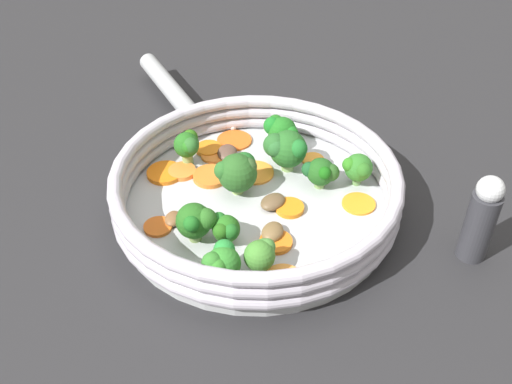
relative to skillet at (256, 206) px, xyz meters
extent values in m
plane|color=#242426|center=(0.00, 0.00, -0.01)|extent=(4.00, 4.00, 0.00)
cylinder|color=#B2B5B7|center=(0.00, 0.00, 0.00)|extent=(0.33, 0.33, 0.01)
torus|color=#B6AFBD|center=(0.00, 0.00, 0.02)|extent=(0.34, 0.34, 0.02)
torus|color=#B6AFBD|center=(0.00, 0.00, 0.03)|extent=(0.34, 0.34, 0.02)
torus|color=#B6AFBD|center=(0.00, 0.00, 0.05)|extent=(0.34, 0.34, 0.02)
cylinder|color=#999B9E|center=(-0.01, 0.27, 0.02)|extent=(0.03, 0.21, 0.03)
sphere|color=#B6B6B6|center=(0.04, 0.15, 0.01)|extent=(0.01, 0.01, 0.01)
sphere|color=#B5B7B4|center=(-0.05, 0.15, 0.01)|extent=(0.01, 0.01, 0.01)
cylinder|color=orange|center=(-0.06, 0.09, 0.01)|extent=(0.04, 0.04, 0.01)
cylinder|color=orange|center=(0.03, -0.03, 0.01)|extent=(0.05, 0.05, 0.01)
cylinder|color=orange|center=(0.02, 0.05, 0.01)|extent=(0.05, 0.05, 0.00)
cylinder|color=orange|center=(0.11, -0.06, 0.01)|extent=(0.05, 0.05, 0.00)
cylinder|color=orange|center=(-0.08, 0.10, 0.01)|extent=(0.06, 0.06, 0.01)
cylinder|color=orange|center=(-0.03, 0.07, 0.01)|extent=(0.05, 0.05, 0.01)
cylinder|color=orange|center=(-0.01, 0.12, 0.01)|extent=(0.04, 0.04, 0.01)
cylinder|color=orange|center=(-0.01, -0.07, 0.01)|extent=(0.04, 0.04, 0.01)
cylinder|color=orange|center=(-0.12, 0.01, 0.01)|extent=(0.05, 0.05, 0.00)
cylinder|color=orange|center=(0.10, 0.04, 0.01)|extent=(0.03, 0.03, 0.00)
cylinder|color=#F9953E|center=(-0.03, -0.13, 0.01)|extent=(0.06, 0.06, 0.00)
cylinder|color=orange|center=(-0.01, 0.11, 0.01)|extent=(0.05, 0.05, 0.00)
cylinder|color=orange|center=(0.03, 0.13, 0.01)|extent=(0.06, 0.06, 0.00)
cylinder|color=#8DB563|center=(0.06, 0.04, 0.02)|extent=(0.02, 0.02, 0.02)
sphere|color=#245E22|center=(0.06, 0.04, 0.04)|extent=(0.05, 0.05, 0.05)
sphere|color=#28612B|center=(0.05, 0.04, 0.05)|extent=(0.03, 0.03, 0.03)
sphere|color=#255B26|center=(0.05, 0.05, 0.05)|extent=(0.03, 0.03, 0.03)
sphere|color=#1D6626|center=(0.07, 0.02, 0.05)|extent=(0.02, 0.02, 0.02)
cylinder|color=#8DAF5D|center=(-0.01, 0.03, 0.02)|extent=(0.01, 0.01, 0.02)
sphere|color=#265620|center=(-0.01, 0.03, 0.04)|extent=(0.05, 0.05, 0.05)
sphere|color=#1F5F22|center=(0.00, 0.03, 0.04)|extent=(0.03, 0.03, 0.03)
sphere|color=#305326|center=(0.00, 0.02, 0.04)|extent=(0.02, 0.02, 0.02)
sphere|color=#275D23|center=(-0.03, 0.03, 0.04)|extent=(0.02, 0.02, 0.02)
cylinder|color=olive|center=(-0.05, -0.10, 0.01)|extent=(0.01, 0.01, 0.01)
sphere|color=#407E2D|center=(-0.05, -0.10, 0.03)|extent=(0.03, 0.03, 0.03)
sphere|color=#387B30|center=(-0.04, -0.10, 0.03)|extent=(0.02, 0.02, 0.02)
sphere|color=#417B32|center=(-0.04, -0.10, 0.04)|extent=(0.02, 0.02, 0.02)
cylinder|color=olive|center=(-0.09, -0.03, 0.02)|extent=(0.01, 0.01, 0.02)
sphere|color=#225B1B|center=(-0.09, -0.03, 0.03)|extent=(0.04, 0.04, 0.04)
sphere|color=#1B6025|center=(-0.08, -0.04, 0.04)|extent=(0.02, 0.02, 0.02)
sphere|color=#1B5F1C|center=(-0.10, -0.04, 0.04)|extent=(0.02, 0.02, 0.02)
sphere|color=#29621F|center=(-0.08, -0.04, 0.04)|extent=(0.02, 0.02, 0.02)
cylinder|color=#8DA56B|center=(0.08, 0.09, 0.01)|extent=(0.01, 0.01, 0.01)
sphere|color=#1E671D|center=(0.08, 0.09, 0.03)|extent=(0.04, 0.04, 0.04)
sphere|color=#1C701E|center=(0.09, 0.07, 0.03)|extent=(0.02, 0.02, 0.02)
sphere|color=#186B1F|center=(0.07, 0.10, 0.04)|extent=(0.02, 0.02, 0.02)
sphere|color=#1D6219|center=(0.08, 0.10, 0.04)|extent=(0.02, 0.02, 0.02)
cylinder|color=#74984F|center=(0.08, -0.01, 0.01)|extent=(0.01, 0.01, 0.01)
sphere|color=#1E531A|center=(0.08, -0.01, 0.03)|extent=(0.03, 0.03, 0.03)
sphere|color=#165A11|center=(0.08, -0.02, 0.04)|extent=(0.02, 0.02, 0.02)
sphere|color=#26531D|center=(0.09, -0.02, 0.03)|extent=(0.02, 0.02, 0.02)
sphere|color=#184D24|center=(0.07, 0.00, 0.03)|extent=(0.02, 0.02, 0.02)
cylinder|color=#65924E|center=(0.13, -0.02, 0.01)|extent=(0.01, 0.01, 0.02)
sphere|color=#2C6C24|center=(0.13, -0.02, 0.03)|extent=(0.03, 0.03, 0.03)
sphere|color=#2C741C|center=(0.12, -0.02, 0.04)|extent=(0.02, 0.02, 0.02)
sphere|color=#29621E|center=(0.13, -0.04, 0.04)|extent=(0.02, 0.02, 0.02)
cylinder|color=#759F5F|center=(-0.06, -0.05, 0.01)|extent=(0.01, 0.01, 0.01)
sphere|color=#24651B|center=(-0.06, -0.05, 0.03)|extent=(0.03, 0.03, 0.03)
sphere|color=#206B22|center=(-0.06, -0.04, 0.03)|extent=(0.02, 0.02, 0.02)
sphere|color=#245B16|center=(-0.07, -0.05, 0.03)|extent=(0.02, 0.02, 0.02)
sphere|color=#1E5F1E|center=(-0.06, -0.06, 0.03)|extent=(0.02, 0.02, 0.02)
cylinder|color=#84A65E|center=(-0.05, 0.11, 0.02)|extent=(0.01, 0.01, 0.02)
sphere|color=#22601B|center=(-0.05, 0.11, 0.04)|extent=(0.03, 0.03, 0.03)
sphere|color=#296025|center=(-0.04, 0.09, 0.04)|extent=(0.02, 0.02, 0.02)
sphere|color=#2B6314|center=(-0.04, 0.11, 0.04)|extent=(0.02, 0.02, 0.02)
sphere|color=#23661A|center=(-0.05, 0.09, 0.04)|extent=(0.02, 0.02, 0.02)
cylinder|color=#8AB16A|center=(-0.09, -0.10, 0.01)|extent=(0.01, 0.01, 0.01)
sphere|color=#2D7928|center=(-0.09, -0.10, 0.03)|extent=(0.04, 0.04, 0.04)
sphere|color=#2E7326|center=(-0.10, -0.10, 0.04)|extent=(0.02, 0.02, 0.02)
sphere|color=#317D26|center=(-0.10, -0.11, 0.04)|extent=(0.02, 0.02, 0.02)
sphere|color=#248031|center=(-0.08, -0.09, 0.04)|extent=(0.02, 0.02, 0.02)
ellipsoid|color=brown|center=(-0.01, -0.06, 0.01)|extent=(0.04, 0.04, 0.01)
ellipsoid|color=brown|center=(-0.10, 0.01, 0.01)|extent=(0.03, 0.03, 0.01)
ellipsoid|color=brown|center=(0.01, 0.10, 0.01)|extent=(0.04, 0.04, 0.01)
ellipsoid|color=brown|center=(0.01, -0.02, 0.01)|extent=(0.04, 0.04, 0.01)
cylinder|color=#333338|center=(0.18, -0.17, 0.04)|extent=(0.03, 0.03, 0.09)
sphere|color=silver|center=(0.18, -0.17, 0.09)|extent=(0.03, 0.03, 0.03)
camera|label=1|loc=(-0.24, -0.49, 0.48)|focal=42.00mm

